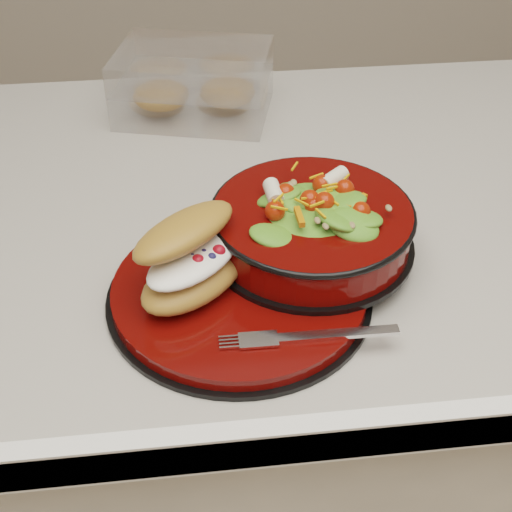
{
  "coord_description": "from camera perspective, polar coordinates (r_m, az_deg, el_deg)",
  "views": [
    {
      "loc": [
        -0.07,
        -0.75,
        1.4
      ],
      "look_at": [
        -0.01,
        -0.17,
        0.94
      ],
      "focal_mm": 50.0,
      "sensor_mm": 36.0,
      "label": 1
    }
  ],
  "objects": [
    {
      "name": "dinner_plate",
      "position": [
        0.74,
        -1.28,
        -2.88
      ],
      "size": [
        0.28,
        0.28,
        0.02
      ],
      "rotation": [
        0.0,
        0.0,
        -0.06
      ],
      "color": "black",
      "rests_on": "island_counter"
    },
    {
      "name": "island_counter",
      "position": [
        1.21,
        -0.65,
        -13.1
      ],
      "size": [
        1.24,
        0.74,
        0.9
      ],
      "color": "white",
      "rests_on": "ground"
    },
    {
      "name": "pastry_box",
      "position": [
        1.09,
        -5.0,
        13.56
      ],
      "size": [
        0.25,
        0.21,
        0.09
      ],
      "rotation": [
        0.0,
        0.0,
        -0.25
      ],
      "color": "white",
      "rests_on": "island_counter"
    },
    {
      "name": "salad_bowl",
      "position": [
        0.77,
        4.51,
        2.91
      ],
      "size": [
        0.23,
        0.23,
        0.09
      ],
      "rotation": [
        0.0,
        0.0,
        0.06
      ],
      "color": "black",
      "rests_on": "dinner_plate"
    },
    {
      "name": "fork",
      "position": [
        0.68,
        4.61,
        -6.39
      ],
      "size": [
        0.15,
        0.02,
        0.0
      ],
      "rotation": [
        0.0,
        0.0,
        1.56
      ],
      "color": "silver",
      "rests_on": "dinner_plate"
    },
    {
      "name": "croissant",
      "position": [
        0.71,
        -5.08,
        -0.15
      ],
      "size": [
        0.14,
        0.16,
        0.08
      ],
      "rotation": [
        0.0,
        0.0,
        0.76
      ],
      "color": "#A76933",
      "rests_on": "dinner_plate"
    }
  ]
}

